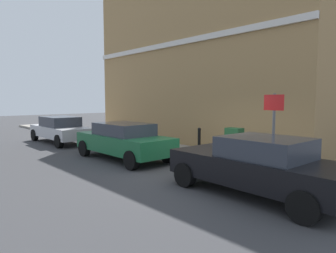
{
  "coord_description": "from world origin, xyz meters",
  "views": [
    {
      "loc": [
        -6.75,
        -5.9,
        2.28
      ],
      "look_at": [
        1.3,
        2.94,
        1.2
      ],
      "focal_mm": 31.91,
      "sensor_mm": 36.0,
      "label": 1
    }
  ],
  "objects_px": {
    "car_black": "(258,165)",
    "car_silver": "(60,129)",
    "car_green": "(124,140)",
    "bollard_near_cabinet": "(199,140)",
    "street_sign": "(274,122)",
    "utility_cabinet": "(234,146)"
  },
  "relations": [
    {
      "from": "car_black",
      "to": "street_sign",
      "type": "xyz_separation_m",
      "value": [
        1.55,
        0.45,
        0.93
      ]
    },
    {
      "from": "bollard_near_cabinet",
      "to": "car_green",
      "type": "bearing_deg",
      "value": 144.49
    },
    {
      "from": "car_black",
      "to": "car_green",
      "type": "relative_size",
      "value": 0.98
    },
    {
      "from": "car_black",
      "to": "car_silver",
      "type": "height_order",
      "value": "car_black"
    },
    {
      "from": "car_silver",
      "to": "bollard_near_cabinet",
      "type": "height_order",
      "value": "car_silver"
    },
    {
      "from": "car_black",
      "to": "bollard_near_cabinet",
      "type": "height_order",
      "value": "car_black"
    },
    {
      "from": "car_black",
      "to": "utility_cabinet",
      "type": "distance_m",
      "value": 3.31
    },
    {
      "from": "car_black",
      "to": "car_silver",
      "type": "xyz_separation_m",
      "value": [
        0.08,
        11.7,
        -0.01
      ]
    },
    {
      "from": "bollard_near_cabinet",
      "to": "street_sign",
      "type": "xyz_separation_m",
      "value": [
        -0.9,
        -3.58,
        0.96
      ]
    },
    {
      "from": "car_black",
      "to": "street_sign",
      "type": "distance_m",
      "value": 1.86
    },
    {
      "from": "car_silver",
      "to": "street_sign",
      "type": "height_order",
      "value": "street_sign"
    },
    {
      "from": "car_black",
      "to": "bollard_near_cabinet",
      "type": "xyz_separation_m",
      "value": [
        2.45,
        4.04,
        -0.03
      ]
    },
    {
      "from": "car_green",
      "to": "street_sign",
      "type": "relative_size",
      "value": 1.89
    },
    {
      "from": "street_sign",
      "to": "bollard_near_cabinet",
      "type": "bearing_deg",
      "value": 75.85
    },
    {
      "from": "car_green",
      "to": "car_silver",
      "type": "relative_size",
      "value": 0.97
    },
    {
      "from": "utility_cabinet",
      "to": "street_sign",
      "type": "height_order",
      "value": "street_sign"
    },
    {
      "from": "car_black",
      "to": "bollard_near_cabinet",
      "type": "bearing_deg",
      "value": -29.64
    },
    {
      "from": "car_silver",
      "to": "utility_cabinet",
      "type": "height_order",
      "value": "car_silver"
    },
    {
      "from": "bollard_near_cabinet",
      "to": "car_silver",
      "type": "bearing_deg",
      "value": 107.25
    },
    {
      "from": "car_green",
      "to": "bollard_near_cabinet",
      "type": "xyz_separation_m",
      "value": [
        2.39,
        -1.71,
        -0.03
      ]
    },
    {
      "from": "car_silver",
      "to": "car_black",
      "type": "bearing_deg",
      "value": 179.95
    },
    {
      "from": "car_black",
      "to": "car_silver",
      "type": "distance_m",
      "value": 11.7
    }
  ]
}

